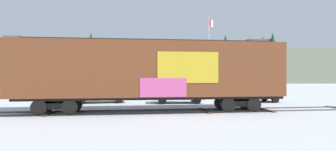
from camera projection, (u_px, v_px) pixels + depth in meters
ground_plane at (138, 112)px, 16.86m from camera, size 260.00×260.00×0.00m
track at (158, 111)px, 16.95m from camera, size 59.93×6.32×0.08m
freight_car at (151, 71)px, 16.89m from camera, size 16.60×4.39×4.60m
flagpole at (210, 45)px, 30.52m from camera, size 0.88×1.47×9.04m
hillside at (152, 67)px, 87.25m from camera, size 146.81×29.41×14.78m
parked_car_tan at (100, 93)px, 22.61m from camera, size 4.67×2.64×1.69m
parked_car_silver at (178, 93)px, 22.31m from camera, size 4.15×2.02×1.72m
parked_car_black at (252, 92)px, 23.08m from camera, size 4.67×2.43×1.65m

